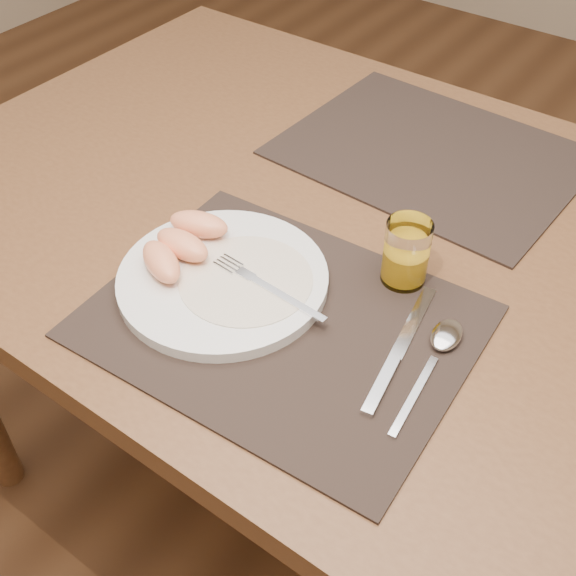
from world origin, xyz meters
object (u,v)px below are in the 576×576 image
Objects in this scene: fork at (260,283)px; placemat_far at (431,154)px; table at (360,270)px; plate at (223,279)px; placemat_near at (282,321)px; knife at (395,358)px; spoon at (442,343)px; juice_glass at (406,255)px.

placemat_far is at bearing 87.04° from fork.
plate reaches higher than table.
knife reaches higher than placemat_near.
spoon is (0.28, 0.07, -0.00)m from plate.
knife is 0.06m from spoon.
fork reaches higher than placemat_far.
table is 0.24m from placemat_near.
fork is 0.19m from juice_glass.
knife is at bearing -67.38° from placemat_far.
table is 7.28× the size of spoon.
fork reaches higher than table.
spoon is at bearing -60.46° from placemat_far.
table is 0.24m from placemat_far.
fork is at bearing -178.53° from knife.
table is 0.26m from spoon.
table is 5.19× the size of plate.
table is 0.23m from fork.
plate is at bearing -163.80° from fork.
placemat_near is 0.44m from placemat_far.
placemat_near is at bearing -4.42° from plate.
table is 3.11× the size of placemat_far.
table is at bearing 80.56° from fork.
plate is 0.05m from fork.
placemat_far is 1.67× the size of plate.
table is 6.39× the size of knife.
placemat_near is at bearing -156.86° from spoon.
juice_glass is at bearing 44.87° from fork.
placemat_far is 2.05× the size of knife.
fork reaches higher than knife.
placemat_far is 0.45m from knife.
fork is 0.91× the size of spoon.
table is 0.27m from knife.
plate reaches higher than placemat_near.
juice_glass is at bearing -68.97° from placemat_far.
knife is 1.14× the size of spoon.
table is at bearing 68.86° from plate.
juice_glass is (0.08, 0.15, 0.04)m from placemat_near.
plate is at bearing -166.16° from spoon.
juice_glass is at bearing -34.02° from table.
plate is at bearing -141.20° from juice_glass.
placemat_far is 0.31m from juice_glass.
placemat_near is 0.06m from fork.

